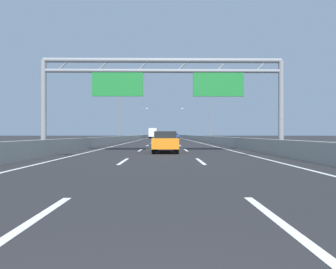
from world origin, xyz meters
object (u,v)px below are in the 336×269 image
yellow_car (165,135)px  box_truck (153,133)px  streetlamp_right_far (188,121)px  red_car (165,136)px  streetlamp_left_mid (120,110)px  streetlamp_left_far (140,121)px  blue_car (176,136)px  orange_car (165,142)px  streetlamp_right_mid (208,110)px  white_car (164,135)px  silver_car (157,135)px  sign_gantry (164,81)px  green_car (154,135)px

yellow_car → box_truck: box_truck is taller
streetlamp_right_far → red_car: bearing=118.4°
streetlamp_left_mid → streetlamp_left_far: size_ratio=1.00×
streetlamp_left_mid → blue_car: bearing=76.6°
orange_car → red_car: orange_car is taller
red_car → box_truck: 14.23m
streetlamp_right_mid → streetlamp_left_mid: bearing=180.0°
orange_car → box_truck: 67.38m
orange_car → blue_car: orange_car is taller
streetlamp_right_mid → white_car: streetlamp_right_mid is taller
yellow_car → orange_car: bearing=-90.0°
blue_car → silver_car: 23.96m
sign_gantry → white_car: bearing=90.2°
streetlamp_right_far → red_car: (-7.36, 13.63, -4.68)m
red_car → white_car: 23.61m
sign_gantry → blue_car: size_ratio=3.88×
streetlamp_left_far → white_car: 38.22m
streetlamp_right_mid → blue_car: (-3.62, 47.59, -4.64)m
streetlamp_left_mid → streetlamp_right_mid: 14.93m
sign_gantry → orange_car: size_ratio=3.47×
sign_gantry → red_car: size_ratio=3.48×
streetlamp_right_mid → red_car: 54.39m
streetlamp_right_mid → box_truck: bearing=105.4°
yellow_car → blue_car: (3.75, -20.22, -0.01)m
streetlamp_right_mid → streetlamp_left_far: (-14.93, 40.05, 0.00)m
streetlamp_right_far → box_truck: bearing=-179.5°
sign_gantry → blue_car: (3.76, 75.97, -4.05)m
yellow_car → red_car: size_ratio=0.91×
sign_gantry → green_car: size_ratio=3.60×
blue_car → white_car: bearing=97.8°
streetlamp_left_far → silver_car: 31.00m
streetlamp_right_mid → streetlamp_right_far: same height
streetlamp_left_mid → red_car: 54.42m
red_car → green_car: 5.73m
orange_car → box_truck: bearing=93.1°
white_car → orange_car: bearing=-89.8°
green_car → blue_car: green_car is taller
streetlamp_left_mid → streetlamp_right_mid: size_ratio=1.00×
white_car → silver_car: size_ratio=1.01×
silver_car → orange_car: bearing=-87.9°
streetlamp_left_mid → blue_car: 49.13m
streetlamp_right_far → silver_car: 32.59m
sign_gantry → red_car: 82.17m
orange_car → red_car: 81.00m
yellow_car → green_car: green_car is taller
streetlamp_left_mid → orange_car: streetlamp_left_mid is taller
streetlamp_right_far → white_car: bearing=101.6°
sign_gantry → yellow_car: bearing=90.0°
streetlamp_left_far → orange_car: (7.63, -67.37, -4.65)m
streetlamp_left_far → orange_car: 67.96m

